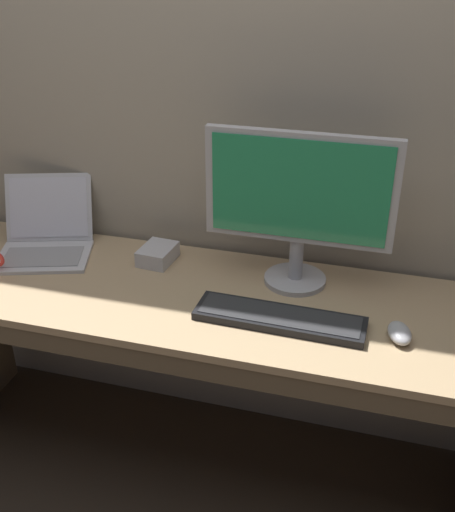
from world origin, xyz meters
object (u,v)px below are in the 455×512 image
computer_mouse (399,333)px  external_monitor (299,201)px  wired_keyboard (280,318)px  laptop_silver (45,239)px  external_drive_box (158,254)px

computer_mouse → external_monitor: bearing=131.8°
wired_keyboard → computer_mouse: 0.32m
wired_keyboard → external_monitor: bearing=89.5°
laptop_silver → external_monitor: size_ratio=0.71×
external_monitor → external_drive_box: (-0.46, 0.02, -0.25)m
computer_mouse → external_drive_box: external_drive_box is taller
laptop_silver → wired_keyboard: bearing=-13.6°
wired_keyboard → computer_mouse: computer_mouse is taller
laptop_silver → external_drive_box: (0.39, 0.04, -0.02)m
laptop_silver → external_drive_box: laptop_silver is taller
external_monitor → external_drive_box: bearing=177.3°
external_drive_box → computer_mouse: bearing=-16.6°
external_monitor → external_drive_box: size_ratio=4.23×
computer_mouse → external_drive_box: 0.82m
external_monitor → computer_mouse: size_ratio=5.48×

